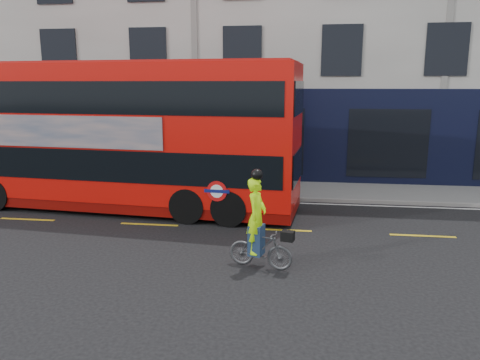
# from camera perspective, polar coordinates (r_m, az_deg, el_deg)

# --- Properties ---
(ground) EXTENTS (120.00, 120.00, 0.00)m
(ground) POSITION_cam_1_polar(r_m,az_deg,el_deg) (13.24, -13.06, -7.22)
(ground) COLOR black
(ground) RESTS_ON ground
(pavement) EXTENTS (60.00, 3.00, 0.12)m
(pavement) POSITION_cam_1_polar(r_m,az_deg,el_deg) (19.20, -6.25, -0.86)
(pavement) COLOR gray
(pavement) RESTS_ON ground
(kerb) EXTENTS (60.00, 0.12, 0.13)m
(kerb) POSITION_cam_1_polar(r_m,az_deg,el_deg) (17.79, -7.41, -1.89)
(kerb) COLOR gray
(kerb) RESTS_ON ground
(building_terrace) EXTENTS (50.00, 10.07, 15.00)m
(building_terrace) POSITION_cam_1_polar(r_m,az_deg,el_deg) (25.25, -2.93, 19.18)
(building_terrace) COLOR beige
(building_terrace) RESTS_ON ground
(road_edge_line) EXTENTS (58.00, 0.10, 0.01)m
(road_edge_line) POSITION_cam_1_polar(r_m,az_deg,el_deg) (17.52, -7.66, -2.31)
(road_edge_line) COLOR silver
(road_edge_line) RESTS_ON ground
(lane_dashes) EXTENTS (58.00, 0.12, 0.01)m
(lane_dashes) POSITION_cam_1_polar(r_m,az_deg,el_deg) (14.58, -10.99, -5.34)
(lane_dashes) COLOR gold
(lane_dashes) RESTS_ON ground
(bus) EXTENTS (12.34, 3.80, 4.90)m
(bus) POSITION_cam_1_polar(r_m,az_deg,el_deg) (16.27, -14.59, 5.31)
(bus) COLOR red
(bus) RESTS_ON ground
(cyclist) EXTENTS (1.60, 0.79, 2.34)m
(cyclist) POSITION_cam_1_polar(r_m,az_deg,el_deg) (10.88, 2.32, -6.58)
(cyclist) COLOR #484B4D
(cyclist) RESTS_ON ground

